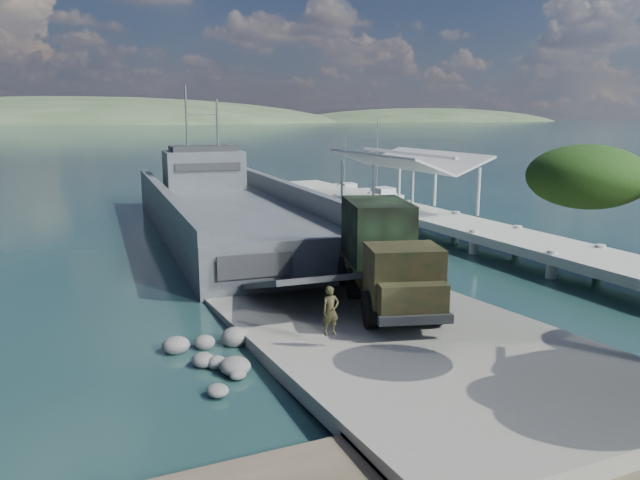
# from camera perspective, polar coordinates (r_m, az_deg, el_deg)

# --- Properties ---
(ground) EXTENTS (1400.00, 1400.00, 0.00)m
(ground) POSITION_cam_1_polar(r_m,az_deg,el_deg) (22.69, 6.55, -8.94)
(ground) COLOR #183A3A
(ground) RESTS_ON ground
(boat_ramp) EXTENTS (10.00, 18.00, 0.50)m
(boat_ramp) POSITION_cam_1_polar(r_m,az_deg,el_deg) (21.81, 7.93, -9.13)
(boat_ramp) COLOR gray
(boat_ramp) RESTS_ON ground
(shoreline_rocks) EXTENTS (3.20, 5.60, 0.90)m
(shoreline_rocks) POSITION_cam_1_polar(r_m,az_deg,el_deg) (20.85, -9.26, -10.91)
(shoreline_rocks) COLOR #605F5D
(shoreline_rocks) RESTS_ON ground
(distant_headlands) EXTENTS (1000.00, 240.00, 48.00)m
(distant_headlands) POSITION_cam_1_polar(r_m,az_deg,el_deg) (581.45, -18.69, 10.08)
(distant_headlands) COLOR #32492D
(distant_headlands) RESTS_ON ground
(pier) EXTENTS (6.40, 44.00, 6.10)m
(pier) POSITION_cam_1_polar(r_m,az_deg,el_deg) (44.54, 8.58, 3.22)
(pier) COLOR #A1A098
(pier) RESTS_ON ground
(landing_craft) EXTENTS (11.81, 37.42, 10.96)m
(landing_craft) POSITION_cam_1_polar(r_m,az_deg,el_deg) (42.61, -8.06, 1.90)
(landing_craft) COLOR #464F53
(landing_craft) RESTS_ON ground
(military_truck) EXTENTS (4.82, 8.67, 3.86)m
(military_truck) POSITION_cam_1_polar(r_m,az_deg,el_deg) (24.78, 5.96, -1.33)
(military_truck) COLOR black
(military_truck) RESTS_ON boat_ramp
(soldier) EXTENTS (0.60, 0.40, 1.61)m
(soldier) POSITION_cam_1_polar(r_m,az_deg,el_deg) (20.20, 0.97, -7.54)
(soldier) COLOR #212D19
(soldier) RESTS_ON boat_ramp
(sailboat_near) EXTENTS (2.13, 6.39, 7.69)m
(sailboat_near) POSITION_cam_1_polar(r_m,az_deg,el_deg) (58.16, 5.27, 4.02)
(sailboat_near) COLOR silver
(sailboat_near) RESTS_ON ground
(sailboat_far) EXTENTS (1.90, 5.39, 6.45)m
(sailboat_far) POSITION_cam_1_polar(r_m,az_deg,el_deg) (63.43, 2.29, 4.62)
(sailboat_far) COLOR silver
(sailboat_far) RESTS_ON ground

